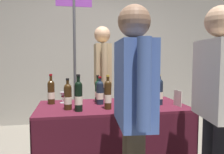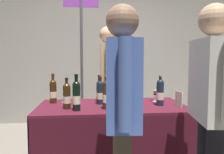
{
  "view_description": "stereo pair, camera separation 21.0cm",
  "coord_description": "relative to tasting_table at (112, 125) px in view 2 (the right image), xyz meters",
  "views": [
    {
      "loc": [
        -0.45,
        -2.36,
        1.24
      ],
      "look_at": [
        0.0,
        0.0,
        1.03
      ],
      "focal_mm": 36.54,
      "sensor_mm": 36.0,
      "label": 1
    },
    {
      "loc": [
        -0.24,
        -2.39,
        1.24
      ],
      "look_at": [
        0.0,
        0.0,
        1.03
      ],
      "focal_mm": 36.54,
      "sensor_mm": 36.0,
      "label": 2
    }
  ],
  "objects": [
    {
      "name": "back_partition",
      "position": [
        0.0,
        2.05,
        0.97
      ],
      "size": [
        6.3,
        0.12,
        2.98
      ],
      "primitive_type": "cube",
      "color": "#9E998E",
      "rests_on": "ground_plane"
    },
    {
      "name": "tasting_table",
      "position": [
        0.0,
        0.0,
        0.0
      ],
      "size": [
        1.56,
        0.8,
        0.73
      ],
      "color": "#4C1423",
      "rests_on": "ground_plane"
    },
    {
      "name": "featured_wine_bottle",
      "position": [
        -0.08,
        -0.18,
        0.37
      ],
      "size": [
        0.07,
        0.07,
        0.34
      ],
      "color": "#38230F",
      "rests_on": "tasting_table"
    },
    {
      "name": "display_bottle_0",
      "position": [
        -0.46,
        -0.14,
        0.35
      ],
      "size": [
        0.08,
        0.08,
        0.31
      ],
      "color": "#38230F",
      "rests_on": "tasting_table"
    },
    {
      "name": "display_bottle_1",
      "position": [
        0.5,
        -0.07,
        0.36
      ],
      "size": [
        0.08,
        0.08,
        0.32
      ],
      "color": "#192333",
      "rests_on": "tasting_table"
    },
    {
      "name": "display_bottle_2",
      "position": [
        0.19,
        0.24,
        0.35
      ],
      "size": [
        0.08,
        0.08,
        0.31
      ],
      "color": "black",
      "rests_on": "tasting_table"
    },
    {
      "name": "display_bottle_3",
      "position": [
        -0.12,
        0.06,
        0.35
      ],
      "size": [
        0.08,
        0.08,
        0.3
      ],
      "color": "#192333",
      "rests_on": "tasting_table"
    },
    {
      "name": "display_bottle_4",
      "position": [
        -0.64,
        0.17,
        0.35
      ],
      "size": [
        0.08,
        0.08,
        0.33
      ],
      "color": "#38230F",
      "rests_on": "tasting_table"
    },
    {
      "name": "display_bottle_5",
      "position": [
        -0.36,
        -0.22,
        0.37
      ],
      "size": [
        0.08,
        0.08,
        0.35
      ],
      "color": "black",
      "rests_on": "tasting_table"
    },
    {
      "name": "display_bottle_6",
      "position": [
        -0.13,
        0.19,
        0.35
      ],
      "size": [
        0.07,
        0.07,
        0.31
      ],
      "color": "black",
      "rests_on": "tasting_table"
    },
    {
      "name": "display_bottle_7",
      "position": [
        0.12,
        -0.09,
        0.36
      ],
      "size": [
        0.08,
        0.08,
        0.33
      ],
      "color": "#38230F",
      "rests_on": "tasting_table"
    },
    {
      "name": "wine_glass_near_vendor",
      "position": [
        0.52,
        0.15,
        0.31
      ],
      "size": [
        0.07,
        0.07,
        0.13
      ],
      "color": "silver",
      "rests_on": "tasting_table"
    },
    {
      "name": "wine_glass_mid",
      "position": [
        -0.52,
        0.22,
        0.3
      ],
      "size": [
        0.07,
        0.07,
        0.12
      ],
      "color": "silver",
      "rests_on": "tasting_table"
    },
    {
      "name": "brochure_stand",
      "position": [
        0.67,
        -0.17,
        0.3
      ],
      "size": [
        0.03,
        0.13,
        0.16
      ],
      "primitive_type": "cube",
      "rotation": [
        -0.04,
        0.0,
        4.85
      ],
      "color": "silver",
      "rests_on": "tasting_table"
    },
    {
      "name": "vendor_presenter",
      "position": [
        0.02,
        0.85,
        0.5
      ],
      "size": [
        0.23,
        0.6,
        1.68
      ],
      "rotation": [
        0.0,
        0.0,
        -1.61
      ],
      "color": "black",
      "rests_on": "ground_plane"
    },
    {
      "name": "taster_foreground_right",
      "position": [
        -0.02,
        -0.9,
        0.44
      ],
      "size": [
        0.25,
        0.65,
        1.58
      ],
      "rotation": [
        0.0,
        0.0,
        1.49
      ],
      "color": "#4C4233",
      "rests_on": "ground_plane"
    },
    {
      "name": "taster_foreground_left",
      "position": [
        0.61,
        -0.9,
        0.45
      ],
      "size": [
        0.28,
        0.61,
        1.6
      ],
      "rotation": [
        0.0,
        0.0,
        1.41
      ],
      "color": "black",
      "rests_on": "ground_plane"
    },
    {
      "name": "booth_signpost",
      "position": [
        -0.36,
        1.23,
        0.88
      ],
      "size": [
        0.55,
        0.04,
        2.23
      ],
      "color": "#47474C",
      "rests_on": "ground_plane"
    }
  ]
}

